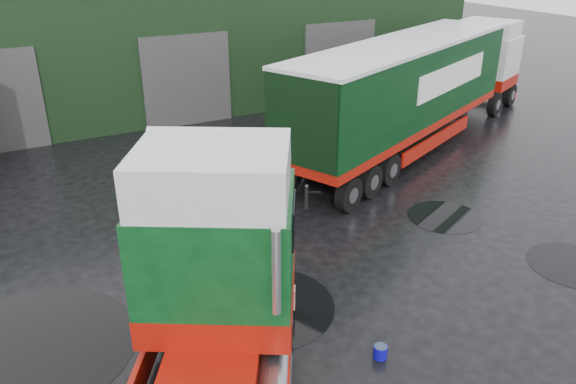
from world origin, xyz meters
The scene contains 9 objects.
ground centered at (0.00, 0.00, 0.00)m, with size 100.00×100.00×0.00m, color black.
warehouse centered at (2.00, 20.00, 3.16)m, with size 32.40×12.40×6.30m.
hero_tractor centered at (-3.46, -3.00, 2.32)m, with size 3.16×7.46×4.63m, color #0A3C17, non-canonical shape.
lorry_right centered at (8.00, 6.44, 2.20)m, with size 2.90×16.76×4.41m, color silver, non-canonical shape.
wash_bucket centered at (0.34, -2.85, 0.14)m, with size 0.29×0.29×0.27m, color #0D07A6.
puddle_0 centered at (-1.02, -0.17, 0.00)m, with size 3.34×3.34×0.01m, color black.
puddle_1 centered at (5.87, 1.36, 0.00)m, with size 2.27×2.27×0.01m, color black.
puddle_2 centered at (-6.08, 0.78, 0.00)m, with size 4.55×4.55×0.01m, color black.
puddle_3 centered at (6.99, -2.37, 0.00)m, with size 2.41×2.41×0.01m, color black.
Camera 1 is at (-5.56, -9.98, 7.92)m, focal length 35.00 mm.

